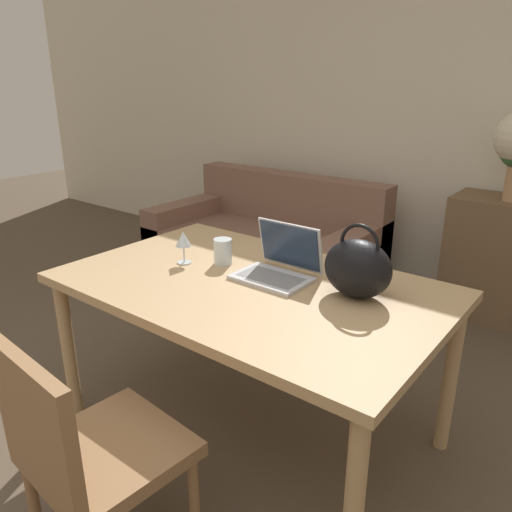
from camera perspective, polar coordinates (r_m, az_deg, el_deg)
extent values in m
cube|color=beige|center=(3.81, 22.82, 15.47)|extent=(10.00, 0.06, 2.70)
cube|color=tan|center=(2.07, -0.64, -3.48)|extent=(1.58, 0.99, 0.04)
cylinder|color=tan|center=(2.49, -20.62, -10.15)|extent=(0.06, 0.06, 0.70)
cylinder|color=tan|center=(1.66, 11.09, -26.67)|extent=(0.06, 0.06, 0.70)
cylinder|color=tan|center=(2.96, -6.42, -4.01)|extent=(0.06, 0.06, 0.70)
cylinder|color=tan|center=(2.30, 21.33, -12.81)|extent=(0.06, 0.06, 0.70)
cube|color=olive|center=(1.76, -16.50, -20.71)|extent=(0.47, 0.47, 0.05)
cube|color=olive|center=(1.56, -23.86, -17.20)|extent=(0.42, 0.07, 0.40)
cylinder|color=olive|center=(2.09, -14.12, -20.81)|extent=(0.04, 0.04, 0.40)
cylinder|color=olive|center=(1.87, -7.04, -26.33)|extent=(0.04, 0.04, 0.40)
cylinder|color=olive|center=(1.98, -23.92, -24.96)|extent=(0.04, 0.04, 0.40)
cube|color=#7F5B4C|center=(3.87, 0.64, -0.28)|extent=(1.71, 0.94, 0.42)
cube|color=#7F5B4C|center=(4.04, 3.86, 6.61)|extent=(1.71, 0.20, 0.40)
cube|color=#7F5B4C|center=(4.33, -7.32, 2.70)|extent=(0.20, 0.94, 0.56)
cube|color=#7F5B4C|center=(3.47, 10.56, -1.82)|extent=(0.20, 0.94, 0.56)
cube|color=silver|center=(2.08, 1.77, -2.58)|extent=(0.31, 0.21, 0.02)
cube|color=gray|center=(2.07, 1.69, -2.41)|extent=(0.27, 0.14, 0.00)
cube|color=silver|center=(2.14, 3.94, 1.22)|extent=(0.31, 0.05, 0.21)
cube|color=#23334C|center=(2.14, 3.82, 1.21)|extent=(0.29, 0.05, 0.19)
cylinder|color=silver|center=(2.25, -3.80, 0.53)|extent=(0.08, 0.08, 0.12)
cylinder|color=silver|center=(2.29, -8.18, -0.73)|extent=(0.06, 0.06, 0.01)
cylinder|color=silver|center=(2.28, -8.23, 0.23)|extent=(0.01, 0.01, 0.08)
cone|color=silver|center=(2.25, -8.32, 1.96)|extent=(0.07, 0.07, 0.07)
ellipsoid|color=black|center=(1.93, 11.55, -1.43)|extent=(0.27, 0.19, 0.23)
torus|color=black|center=(1.89, 11.74, 1.30)|extent=(0.16, 0.01, 0.16)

